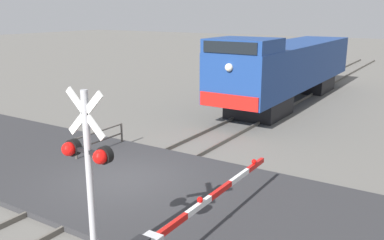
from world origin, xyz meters
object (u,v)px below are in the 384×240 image
at_px(crossing_signal, 88,166).
at_px(crossing_gate, 174,236).
at_px(guard_railing, 100,138).
at_px(locomotive, 288,67).

bearing_deg(crossing_signal, crossing_gate, 41.88).
bearing_deg(guard_railing, locomotive, 78.25).
bearing_deg(crossing_gate, guard_railing, 145.20).
distance_m(crossing_signal, crossing_gate, 2.35).
xyz_separation_m(locomotive, crossing_gate, (3.98, -17.52, -1.31)).
relative_size(crossing_signal, guard_railing, 1.57).
height_order(locomotive, guard_railing, locomotive).
height_order(crossing_signal, crossing_gate, crossing_signal).
height_order(locomotive, crossing_signal, locomotive).
relative_size(crossing_signal, crossing_gate, 0.67).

